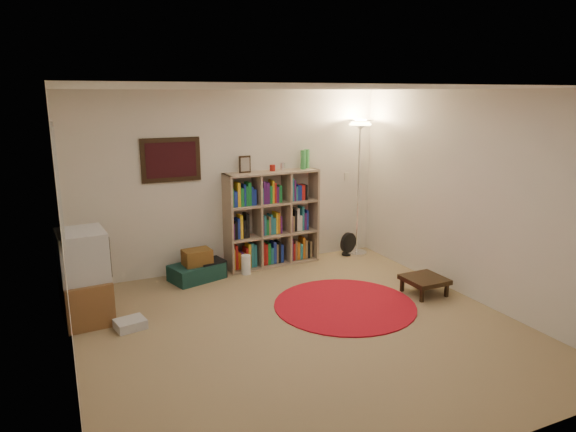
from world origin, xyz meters
name	(u,v)px	position (x,y,z in m)	size (l,w,h in m)	color
room	(297,214)	(-0.05, 0.05, 1.26)	(4.54, 4.54, 2.54)	#8C7552
bookshelf	(270,220)	(0.51, 2.13, 0.67)	(1.40, 0.46, 1.66)	#9B8167
floor_lamp	(360,143)	(1.93, 2.02, 1.72)	(0.43, 0.43, 2.08)	white
floor_fan	(348,244)	(1.77, 2.01, 0.18)	(0.32, 0.21, 0.36)	black
tv_stand	(85,277)	(-2.07, 1.21, 0.49)	(0.54, 0.73, 1.02)	brown
dvd_box	(130,324)	(-1.68, 0.77, 0.05)	(0.35, 0.31, 0.10)	silver
suitcase	(197,272)	(-0.65, 1.94, 0.11)	(0.77, 0.61, 0.22)	#12322C
wicker_basket	(197,257)	(-0.64, 1.91, 0.32)	(0.39, 0.30, 0.21)	brown
duffel_bag	(211,269)	(-0.45, 1.94, 0.12)	(0.41, 0.36, 0.24)	black
paper_towel	(246,265)	(0.03, 1.86, 0.14)	(0.17, 0.17, 0.27)	white
red_rug	(345,305)	(0.73, 0.35, 0.01)	(1.68, 1.68, 0.01)	maroon
side_table	(425,280)	(1.81, 0.25, 0.18)	(0.48, 0.48, 0.22)	black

